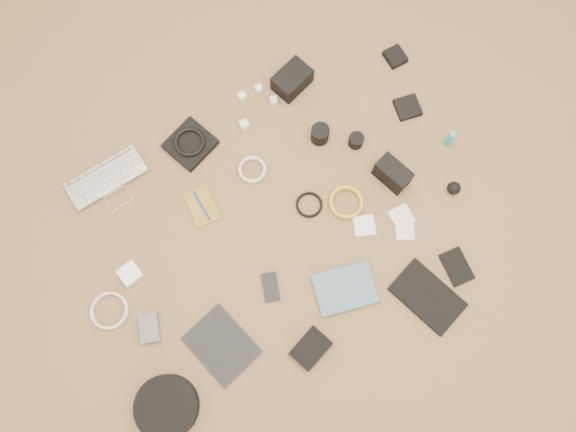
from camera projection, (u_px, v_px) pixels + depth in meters
name	position (u px, v px, depth m)	size (l,w,h in m)	color
room_shell	(262.00, 17.00, 0.80)	(4.04, 4.04, 2.58)	brown
laptop	(112.00, 188.00, 2.04)	(0.29, 0.20, 0.02)	silver
headphone_pouch	(190.00, 144.00, 2.08)	(0.16, 0.15, 0.03)	black
headphones	(189.00, 142.00, 2.06)	(0.12, 0.12, 0.01)	black
charger_a	(242.00, 96.00, 2.13)	(0.03, 0.03, 0.02)	white
charger_b	(259.00, 89.00, 2.14)	(0.03, 0.03, 0.03)	white
charger_c	(274.00, 101.00, 2.13)	(0.03, 0.03, 0.02)	white
charger_d	(244.00, 125.00, 2.10)	(0.03, 0.03, 0.03)	white
dslr_camera	(292.00, 80.00, 2.12)	(0.14, 0.10, 0.08)	black
lens_pouch	(395.00, 57.00, 2.17)	(0.07, 0.08, 0.03)	black
notebook_olive	(202.00, 206.00, 2.03)	(0.09, 0.14, 0.01)	olive
pen_blue	(202.00, 206.00, 2.02)	(0.01, 0.01, 0.13)	#1325A1
cable_white_a	(252.00, 170.00, 2.06)	(0.10, 0.10, 0.01)	silver
lens_a	(320.00, 134.00, 2.06)	(0.07, 0.07, 0.07)	black
lens_b	(356.00, 141.00, 2.07)	(0.06, 0.06, 0.05)	black
card_reader	(408.00, 108.00, 2.12)	(0.09, 0.09, 0.02)	black
power_brick	(130.00, 274.00, 1.95)	(0.07, 0.07, 0.03)	white
cable_white_b	(110.00, 311.00, 1.93)	(0.13, 0.13, 0.01)	silver
cable_black	(309.00, 205.00, 2.03)	(0.10, 0.10, 0.01)	black
cable_yellow	(346.00, 203.00, 2.03)	(0.13, 0.13, 0.01)	gold
flash	(392.00, 174.00, 2.01)	(0.07, 0.13, 0.10)	black
lens_cleaner	(450.00, 139.00, 2.05)	(0.03, 0.03, 0.09)	teal
battery_charger	(149.00, 328.00, 1.91)	(0.06, 0.10, 0.03)	#545458
tablet	(222.00, 345.00, 1.90)	(0.17, 0.22, 0.01)	black
phone	(271.00, 287.00, 1.95)	(0.05, 0.10, 0.01)	black
filter_case_left	(364.00, 226.00, 2.01)	(0.08, 0.08, 0.01)	silver
filter_case_mid	(405.00, 231.00, 2.00)	(0.07, 0.07, 0.01)	silver
filter_case_right	(401.00, 217.00, 2.02)	(0.08, 0.08, 0.01)	silver
air_blower	(454.00, 188.00, 2.02)	(0.05, 0.05, 0.05)	black
headphone_case	(167.00, 407.00, 1.83)	(0.21, 0.21, 0.06)	black
drive_case	(311.00, 348.00, 1.89)	(0.13, 0.09, 0.03)	black
paperback	(351.00, 310.00, 1.92)	(0.15, 0.20, 0.02)	#466077
notebook_black_a	(427.00, 297.00, 1.94)	(0.15, 0.24, 0.02)	black
notebook_black_b	(457.00, 267.00, 1.97)	(0.08, 0.12, 0.01)	black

